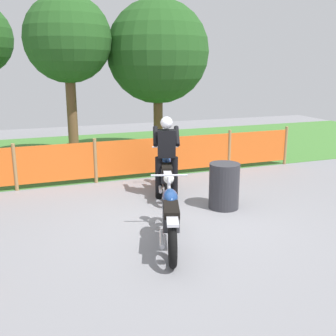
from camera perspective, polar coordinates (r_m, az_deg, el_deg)
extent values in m
cube|color=gray|center=(7.35, 0.77, -7.20)|extent=(24.00, 24.00, 0.02)
cube|color=#427A33|center=(13.03, -8.98, 2.29)|extent=(24.00, 6.72, 0.01)
cylinder|color=#997547|center=(9.40, -20.76, 0.09)|extent=(0.08, 0.08, 1.05)
cylinder|color=#997547|center=(9.54, -10.20, 1.00)|extent=(0.08, 0.08, 1.05)
cylinder|color=#997547|center=(9.98, -0.24, 1.83)|extent=(0.08, 0.08, 1.05)
cylinder|color=#997547|center=(10.70, 8.63, 2.52)|extent=(0.08, 0.08, 1.05)
cylinder|color=#997547|center=(11.64, 16.23, 3.06)|extent=(0.08, 0.08, 1.05)
cube|color=orange|center=(9.43, -15.45, 0.67)|extent=(1.67, 0.02, 0.85)
cube|color=orange|center=(9.72, -5.11, 1.54)|extent=(1.67, 0.02, 0.85)
cube|color=orange|center=(10.30, 4.35, 2.30)|extent=(1.67, 0.02, 0.85)
cube|color=orange|center=(11.14, 12.59, 2.91)|extent=(1.67, 0.02, 0.85)
cylinder|color=brown|center=(11.75, -13.33, 7.05)|extent=(0.28, 0.28, 2.54)
sphere|color=#23511E|center=(11.68, -13.95, 17.27)|extent=(2.35, 2.35, 2.35)
cylinder|color=brown|center=(12.44, -1.40, 6.56)|extent=(0.28, 0.28, 2.01)
sphere|color=#23511E|center=(12.33, -1.46, 16.06)|extent=(3.00, 3.00, 3.00)
torus|color=black|center=(9.24, -0.43, -0.58)|extent=(0.29, 0.62, 0.62)
cylinder|color=silver|center=(9.24, -0.43, -0.58)|extent=(0.10, 0.15, 0.14)
torus|color=black|center=(7.94, -0.06, -3.10)|extent=(0.29, 0.62, 0.62)
cylinder|color=silver|center=(7.94, -0.06, -3.10)|extent=(0.10, 0.15, 0.14)
cube|color=#38383D|center=(8.49, -0.24, -0.71)|extent=(0.40, 0.62, 0.31)
ellipsoid|color=navy|center=(8.66, -0.31, 1.03)|extent=(0.37, 0.55, 0.21)
cube|color=black|center=(8.21, -0.18, 0.09)|extent=(0.37, 0.58, 0.10)
cube|color=silver|center=(7.85, -0.06, -0.75)|extent=(0.25, 0.38, 0.04)
cylinder|color=silver|center=(9.11, -0.42, 1.02)|extent=(0.12, 0.23, 0.55)
sphere|color=white|center=(9.22, -0.46, 2.59)|extent=(0.22, 0.22, 0.17)
cylinder|color=silver|center=(9.01, -0.41, 3.00)|extent=(0.56, 0.21, 0.03)
cylinder|color=silver|center=(8.28, -1.10, -2.82)|extent=(0.23, 0.53, 0.07)
torus|color=black|center=(6.87, 0.13, -5.86)|extent=(0.31, 0.64, 0.64)
cylinder|color=silver|center=(6.87, 0.13, -5.86)|extent=(0.10, 0.15, 0.14)
torus|color=black|center=(5.59, 0.64, -10.80)|extent=(0.31, 0.64, 0.64)
cylinder|color=silver|center=(5.59, 0.64, -10.80)|extent=(0.10, 0.15, 0.14)
cube|color=#38383D|center=(6.11, 0.38, -6.70)|extent=(0.42, 0.64, 0.32)
ellipsoid|color=navy|center=(6.25, 0.30, -4.07)|extent=(0.39, 0.57, 0.22)
cube|color=black|center=(5.81, 0.48, -5.84)|extent=(0.38, 0.60, 0.10)
cube|color=silver|center=(5.45, 0.65, -7.48)|extent=(0.26, 0.39, 0.04)
cylinder|color=silver|center=(6.72, 0.15, -3.72)|extent=(0.13, 0.24, 0.57)
sphere|color=white|center=(6.81, 0.11, -1.48)|extent=(0.23, 0.23, 0.18)
cylinder|color=silver|center=(6.58, 0.17, -1.03)|extent=(0.58, 0.22, 0.03)
cylinder|color=silver|center=(5.93, -0.88, -9.94)|extent=(0.24, 0.54, 0.07)
cylinder|color=black|center=(8.36, -1.30, -1.33)|extent=(0.19, 0.19, 0.86)
cube|color=black|center=(8.47, -1.28, -3.74)|extent=(0.18, 0.28, 0.12)
cylinder|color=black|center=(8.38, 0.89, -1.31)|extent=(0.19, 0.19, 0.86)
cube|color=black|center=(8.48, 0.88, -3.71)|extent=(0.18, 0.28, 0.12)
cube|color=black|center=(8.21, -0.21, 3.46)|extent=(0.42, 0.34, 0.56)
cylinder|color=black|center=(8.35, -1.77, 4.51)|extent=(0.24, 0.49, 0.38)
cylinder|color=black|center=(8.37, 1.25, 4.53)|extent=(0.24, 0.49, 0.38)
sphere|color=silver|center=(8.14, -0.21, 6.40)|extent=(0.31, 0.31, 0.25)
cube|color=black|center=(8.23, -0.24, 6.49)|extent=(0.18, 0.08, 0.08)
cylinder|color=#2D2D33|center=(7.82, 7.91, -2.51)|extent=(0.58, 0.58, 0.88)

